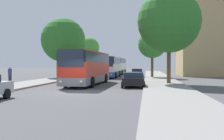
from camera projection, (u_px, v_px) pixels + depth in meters
The scene contains 12 objects.
ground_plane at pixel (76, 92), 19.67m from camera, with size 300.00×300.00×0.00m, color #4C4C4F.
sidewalk_right at pixel (171, 93), 18.75m from camera, with size 4.00×120.00×0.15m, color gray.
bus_front at pixel (88, 67), 26.92m from camera, with size 2.97×11.47×3.37m.
bus_middle at pixel (110, 67), 42.25m from camera, with size 2.85×11.11×3.27m.
bus_rear at pixel (117, 66), 54.91m from camera, with size 3.03×10.40×3.44m.
parked_car_right_near at pixel (133, 79), 24.21m from camera, with size 2.25×4.10×1.36m.
parked_car_right_far at pixel (137, 73), 43.04m from camera, with size 2.18×3.97×1.39m.
pedestrian_waiting_near at pixel (10, 75), 25.46m from camera, with size 0.36×0.36×1.75m.
tree_left_near at pixel (63, 40), 40.34m from camera, with size 6.80×6.80×9.11m.
tree_left_far at pixel (89, 48), 53.86m from camera, with size 4.32×4.32×7.57m.
tree_right_near at pixel (152, 44), 40.75m from camera, with size 4.43×4.43×7.35m.
tree_right_mid at pixel (169, 21), 27.14m from camera, with size 6.55×6.55×9.70m.
Camera 1 is at (5.28, -19.10, 2.09)m, focal length 42.00 mm.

